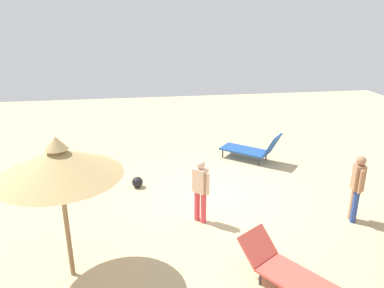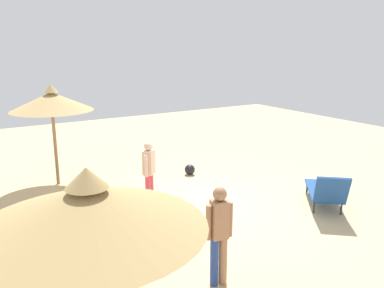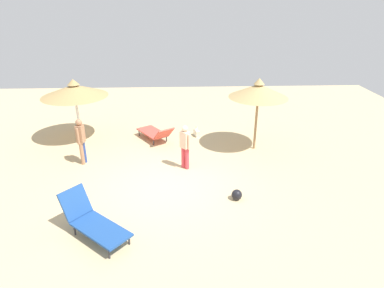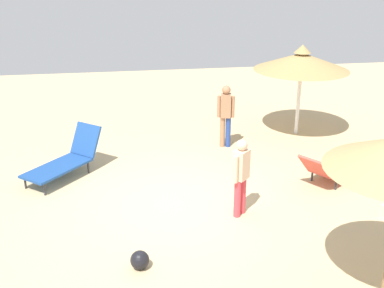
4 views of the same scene
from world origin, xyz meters
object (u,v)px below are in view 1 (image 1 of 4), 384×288
lounge_chair_far_right (253,149)px  person_standing_near_right (200,188)px  lounge_chair_edge (286,270)px  person_standing_back (357,185)px  beach_ball (137,182)px  parasol_umbrella_front (59,163)px

lounge_chair_far_right → person_standing_near_right: (3.35, -2.29, 0.44)m
lounge_chair_far_right → lounge_chair_edge: (5.70, -1.17, -0.07)m
lounge_chair_far_right → person_standing_back: size_ratio=1.17×
lounge_chair_far_right → beach_ball: size_ratio=6.24×
lounge_chair_far_right → lounge_chair_edge: bearing=-11.6°
parasol_umbrella_front → person_standing_near_right: (-1.47, 2.63, -1.38)m
beach_ball → lounge_chair_edge: bearing=30.4°
parasol_umbrella_front → beach_ball: parasol_umbrella_front is taller
person_standing_back → lounge_chair_far_right: bearing=-162.9°
parasol_umbrella_front → person_standing_back: size_ratio=1.67×
parasol_umbrella_front → beach_ball: bearing=160.4°
parasol_umbrella_front → lounge_chair_edge: parasol_umbrella_front is taller
parasol_umbrella_front → person_standing_back: (-0.97, 6.11, -1.33)m
lounge_chair_edge → beach_ball: (-4.32, -2.53, -0.19)m
parasol_umbrella_front → person_standing_back: parasol_umbrella_front is taller
person_standing_near_right → parasol_umbrella_front: bearing=-60.9°
lounge_chair_edge → person_standing_back: (-1.86, 2.36, 0.56)m
person_standing_near_right → beach_ball: person_standing_near_right is taller
lounge_chair_far_right → lounge_chair_edge: lounge_chair_far_right is taller
parasol_umbrella_front → lounge_chair_far_right: bearing=134.4°
parasol_umbrella_front → beach_ball: size_ratio=8.92×
lounge_chair_far_right → person_standing_back: bearing=17.1°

